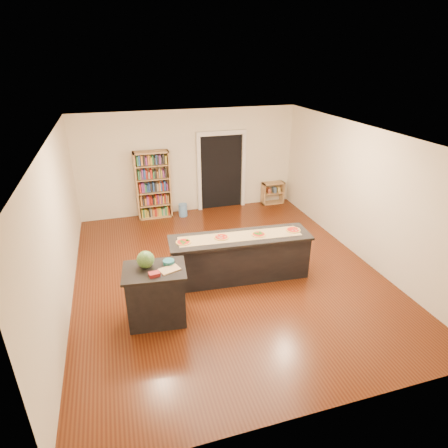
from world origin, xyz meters
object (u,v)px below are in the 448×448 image
object	(u,v)px
waste_bin	(183,210)
bookshelf	(153,185)
low_shelf	(273,193)
side_counter	(156,295)
kitchen_island	(240,257)
watermelon	(146,260)

from	to	relation	value
waste_bin	bookshelf	bearing A→B (deg)	167.98
waste_bin	low_shelf	bearing A→B (deg)	3.74
side_counter	kitchen_island	bearing A→B (deg)	32.47
kitchen_island	bookshelf	world-z (taller)	bookshelf
side_counter	bookshelf	distance (m)	4.45
low_shelf	kitchen_island	bearing A→B (deg)	-122.31
bookshelf	low_shelf	xyz separation A→B (m)	(3.49, 0.02, -0.59)
bookshelf	waste_bin	xyz separation A→B (m)	(0.74, -0.16, -0.74)
low_shelf	waste_bin	bearing A→B (deg)	-176.26
kitchen_island	side_counter	world-z (taller)	side_counter
kitchen_island	bookshelf	xyz separation A→B (m)	(-1.24, 3.54, 0.46)
kitchen_island	bookshelf	size ratio (longest dim) A/B	1.51
low_shelf	watermelon	xyz separation A→B (m)	(-4.11, -4.32, 0.80)
bookshelf	waste_bin	bearing A→B (deg)	-12.02
side_counter	low_shelf	world-z (taller)	side_counter
side_counter	waste_bin	size ratio (longest dim) A/B	2.89
bookshelf	side_counter	bearing A→B (deg)	-96.67
watermelon	waste_bin	bearing A→B (deg)	71.81
side_counter	waste_bin	distance (m)	4.43
side_counter	low_shelf	distance (m)	5.96
kitchen_island	side_counter	bearing A→B (deg)	-149.60
kitchen_island	waste_bin	world-z (taller)	kitchen_island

